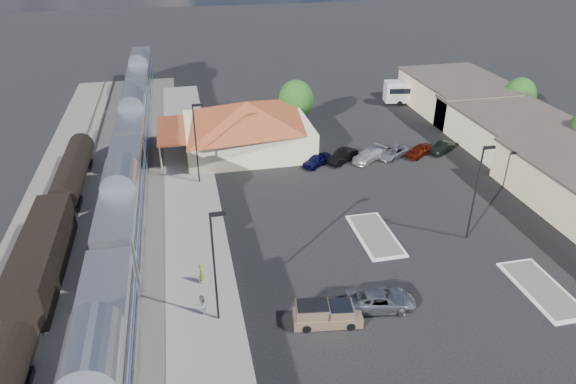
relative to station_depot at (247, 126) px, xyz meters
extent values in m
plane|color=black|center=(4.56, -24.00, -3.13)|extent=(280.00, 280.00, 0.00)
cube|color=#4C4944|center=(-16.44, -16.00, -3.07)|extent=(16.00, 100.00, 0.12)
cube|color=gray|center=(-7.44, -18.00, -3.04)|extent=(5.50, 92.00, 0.18)
cube|color=silver|center=(-13.44, -16.39, -0.08)|extent=(3.00, 20.00, 5.00)
cube|color=black|center=(-13.44, -16.39, -2.83)|extent=(2.20, 16.00, 0.60)
cube|color=silver|center=(-13.44, 4.61, -0.08)|extent=(3.00, 20.00, 5.00)
cube|color=black|center=(-13.44, 4.61, -2.83)|extent=(2.20, 16.00, 0.60)
cube|color=silver|center=(-13.44, 25.61, -0.08)|extent=(3.00, 20.00, 5.00)
cube|color=black|center=(-13.44, 25.61, -2.83)|extent=(2.20, 16.00, 0.60)
cube|color=black|center=(-19.44, -22.16, -0.93)|extent=(2.80, 14.00, 3.60)
cube|color=black|center=(-19.44, -22.16, -2.83)|extent=(2.20, 12.00, 0.60)
cylinder|color=black|center=(-19.44, -6.16, -1.03)|extent=(2.80, 14.00, 2.80)
cube|color=black|center=(-19.44, -6.16, -2.83)|extent=(2.20, 12.00, 0.60)
cube|color=beige|center=(0.06, 0.00, -1.33)|extent=(15.00, 12.00, 3.60)
pyramid|color=maroon|center=(0.06, 0.00, 1.77)|extent=(15.30, 12.24, 2.60)
cube|color=maroon|center=(-9.04, 0.00, 0.17)|extent=(3.20, 9.60, 0.25)
cube|color=#C6B28C|center=(32.56, -6.00, -1.13)|extent=(12.00, 18.00, 4.00)
cube|color=#3F3833|center=(32.56, -6.00, 1.02)|extent=(12.40, 18.40, 0.30)
cube|color=#C6B28C|center=(32.56, 8.00, -0.88)|extent=(12.00, 16.00, 4.50)
cube|color=#3F3833|center=(32.56, 8.00, 1.52)|extent=(12.40, 16.40, 0.30)
cube|color=silver|center=(8.56, -22.00, -3.06)|extent=(3.30, 7.50, 0.15)
cube|color=#4C4944|center=(8.56, -22.00, -2.97)|extent=(2.70, 6.90, 0.10)
cube|color=silver|center=(18.56, -32.00, -3.06)|extent=(3.30, 7.50, 0.15)
cube|color=#4C4944|center=(18.56, -32.00, -2.97)|extent=(2.70, 6.90, 0.10)
cylinder|color=black|center=(-6.44, -30.00, 1.37)|extent=(0.16, 0.16, 9.00)
cube|color=black|center=(-5.94, -30.00, 5.72)|extent=(1.00, 0.25, 0.22)
cylinder|color=black|center=(-6.44, -8.00, 1.37)|extent=(0.16, 0.16, 9.00)
cube|color=black|center=(-5.94, -8.00, 5.72)|extent=(1.00, 0.25, 0.22)
cylinder|color=black|center=(16.56, -24.00, 1.37)|extent=(0.16, 0.16, 9.00)
cube|color=black|center=(17.06, -24.00, 5.72)|extent=(1.00, 0.25, 0.22)
cylinder|color=#382314|center=(38.56, 2.00, -1.86)|extent=(0.30, 0.30, 2.55)
ellipsoid|color=#1C4413|center=(38.56, 2.00, 0.64)|extent=(4.41, 4.41, 4.87)
cylinder|color=#382314|center=(7.56, 6.00, -1.77)|extent=(0.30, 0.30, 2.73)
ellipsoid|color=#1C4413|center=(7.56, 6.00, 0.90)|extent=(4.71, 4.71, 5.21)
cube|color=tan|center=(1.13, -31.97, -2.64)|extent=(5.08, 2.44, 0.80)
cube|color=tan|center=(1.13, -31.97, -2.02)|extent=(2.07, 1.93, 0.84)
cube|color=tan|center=(1.13, -31.97, -1.93)|extent=(2.56, 2.00, 0.98)
cylinder|color=black|center=(2.57, -32.98, -2.81)|extent=(0.67, 0.34, 0.64)
cylinder|color=black|center=(2.79, -31.39, -2.81)|extent=(0.67, 0.34, 0.64)
cylinder|color=black|center=(-0.53, -32.54, -2.81)|extent=(0.67, 0.34, 0.64)
cylinder|color=black|center=(-0.30, -30.95, -2.81)|extent=(0.67, 0.34, 0.64)
imported|color=#999CA0|center=(5.46, -31.21, -2.41)|extent=(5.48, 3.11, 1.44)
cube|color=white|center=(28.56, 12.00, -1.18)|extent=(11.14, 4.05, 3.09)
cube|color=black|center=(28.56, 12.00, -0.81)|extent=(10.28, 3.95, 0.82)
cylinder|color=black|center=(32.16, 10.35, -2.72)|extent=(0.85, 0.40, 0.82)
cylinder|color=black|center=(32.50, 12.45, -2.72)|extent=(0.85, 0.40, 0.82)
cylinder|color=black|center=(25.16, 11.47, -2.72)|extent=(0.85, 0.40, 0.82)
cylinder|color=black|center=(25.50, 13.57, -2.72)|extent=(0.85, 0.40, 0.82)
imported|color=#ACCC3F|center=(-7.30, -25.64, -2.03)|extent=(0.50, 0.71, 1.85)
imported|color=white|center=(-7.54, -29.32, -2.13)|extent=(0.76, 0.90, 1.63)
imported|color=#0B0C39|center=(7.25, -6.34, -2.45)|extent=(4.18, 3.66, 1.36)
imported|color=black|center=(10.45, -6.04, -2.40)|extent=(4.46, 3.85, 1.45)
imported|color=silver|center=(13.65, -6.34, -2.43)|extent=(5.14, 4.27, 1.40)
imported|color=gray|center=(16.85, -6.04, -2.49)|extent=(5.02, 4.22, 1.28)
imported|color=#66190B|center=(20.05, -6.34, -2.44)|extent=(4.31, 3.61, 1.39)
imported|color=black|center=(23.25, -6.04, -2.47)|extent=(4.09, 3.39, 1.32)
camera|label=1|loc=(-7.51, -58.63, 22.67)|focal=32.00mm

